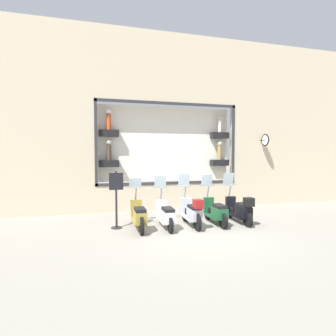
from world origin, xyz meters
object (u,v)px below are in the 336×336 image
scooter_green_1 (216,212)px  scooter_silver_2 (192,212)px  scooter_white_3 (166,215)px  scooter_olive_4 (139,216)px  scooter_black_0 (240,210)px  shop_sign_post (116,197)px

scooter_green_1 → scooter_silver_2: scooter_silver_2 is taller
scooter_white_3 → scooter_green_1: bearing=-89.9°
scooter_olive_4 → scooter_green_1: bearing=-90.0°
scooter_black_0 → scooter_white_3: bearing=88.8°
scooter_green_1 → scooter_silver_2: bearing=93.6°
scooter_silver_2 → scooter_olive_4: (0.06, 1.77, -0.04)m
scooter_white_3 → scooter_olive_4: 0.88m
scooter_white_3 → shop_sign_post: size_ratio=0.97×
scooter_black_0 → scooter_olive_4: size_ratio=0.99×
scooter_black_0 → scooter_olive_4: bearing=89.0°
scooter_olive_4 → shop_sign_post: 0.96m
scooter_silver_2 → scooter_olive_4: 1.77m
scooter_silver_2 → scooter_white_3: bearing=86.6°
scooter_white_3 → scooter_olive_4: scooter_white_3 is taller
scooter_white_3 → scooter_olive_4: bearing=89.7°
scooter_black_0 → shop_sign_post: (0.44, 4.21, 0.53)m
scooter_silver_2 → scooter_green_1: bearing=-86.4°
scooter_black_0 → scooter_silver_2: 1.77m
scooter_black_0 → scooter_green_1: bearing=86.1°
scooter_silver_2 → shop_sign_post: bearing=80.0°
scooter_olive_4 → shop_sign_post: bearing=61.1°
scooter_green_1 → scooter_olive_4: 2.65m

